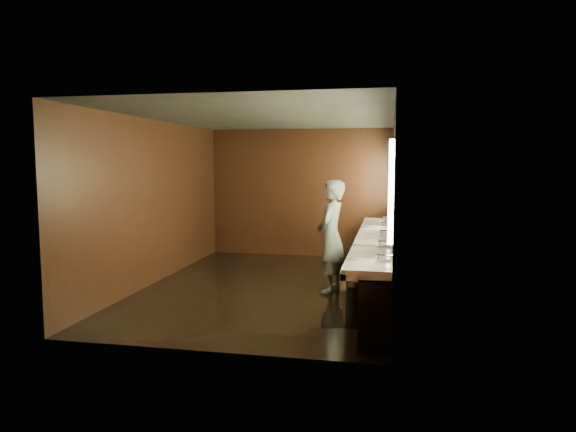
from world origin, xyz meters
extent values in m
plane|color=black|center=(0.00, 0.00, 0.00)|extent=(6.00, 6.00, 0.00)
cube|color=#2D2D2B|center=(0.00, 0.00, 2.80)|extent=(4.00, 6.00, 0.02)
cube|color=black|center=(0.00, 3.00, 1.40)|extent=(4.00, 0.02, 2.80)
cube|color=black|center=(0.00, -3.00, 1.40)|extent=(4.00, 0.02, 2.80)
cube|color=black|center=(-2.00, 0.00, 1.40)|extent=(0.02, 6.00, 2.80)
cube|color=black|center=(2.00, 0.00, 1.40)|extent=(0.02, 6.00, 2.80)
cube|color=black|center=(1.82, 0.00, 0.40)|extent=(0.36, 5.40, 0.81)
cube|color=white|center=(1.73, 0.00, 0.85)|extent=(0.55, 5.40, 0.12)
cube|color=white|center=(1.48, 0.00, 0.77)|extent=(0.06, 5.40, 0.18)
cylinder|color=silver|center=(1.91, -2.20, 0.99)|extent=(0.18, 0.04, 0.04)
cylinder|color=silver|center=(1.91, -1.10, 0.99)|extent=(0.18, 0.04, 0.04)
cylinder|color=silver|center=(1.91, 0.00, 0.99)|extent=(0.18, 0.04, 0.04)
cylinder|color=silver|center=(1.91, 1.10, 0.99)|extent=(0.18, 0.04, 0.04)
cylinder|color=silver|center=(1.91, 2.20, 0.99)|extent=(0.18, 0.04, 0.04)
cube|color=#FBF7BB|center=(1.97, -2.40, 1.75)|extent=(0.06, 0.22, 1.15)
cube|color=white|center=(1.99, -1.60, 1.75)|extent=(0.03, 1.32, 1.15)
cube|color=#FBF7BB|center=(1.97, -0.80, 1.75)|extent=(0.06, 0.23, 1.15)
cube|color=white|center=(1.99, 0.00, 1.75)|extent=(0.03, 1.32, 1.15)
cube|color=#FBF7BB|center=(1.97, 0.80, 1.75)|extent=(0.06, 0.23, 1.15)
cube|color=white|center=(1.99, 1.60, 1.75)|extent=(0.03, 1.32, 1.15)
cube|color=#FBF7BB|center=(1.97, 2.40, 1.75)|extent=(0.06, 0.22, 1.15)
imported|color=#7C9FB8|center=(1.05, -0.11, 0.90)|extent=(0.54, 0.72, 1.80)
cylinder|color=black|center=(1.58, -1.67, 0.25)|extent=(0.42, 0.42, 0.51)
camera|label=1|loc=(1.96, -8.18, 2.08)|focal=32.00mm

